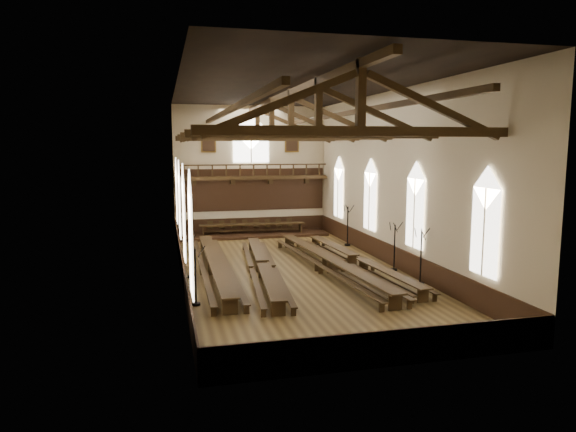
{
  "coord_description": "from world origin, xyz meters",
  "views": [
    {
      "loc": [
        -6.79,
        -27.12,
        6.9
      ],
      "look_at": [
        0.2,
        1.5,
        2.85
      ],
      "focal_mm": 32.0,
      "sensor_mm": 36.0,
      "label": 1
    }
  ],
  "objects_px": {
    "candelabrum_left_near": "(196,287)",
    "dais": "(253,235)",
    "refectory_row_c": "(330,261)",
    "candelabrum_left_far": "(185,241)",
    "high_table": "(253,225)",
    "candelabrum_left_mid": "(190,264)",
    "refectory_row_b": "(263,265)",
    "candelabrum_right_mid": "(394,256)",
    "candelabrum_right_far": "(348,233)",
    "candelabrum_right_near": "(420,268)",
    "refectory_row_d": "(357,260)",
    "refectory_row_a": "(215,263)"
  },
  "relations": [
    {
      "from": "candelabrum_right_mid",
      "to": "candelabrum_right_far",
      "type": "relative_size",
      "value": 0.94
    },
    {
      "from": "high_table",
      "to": "dais",
      "type": "bearing_deg",
      "value": -88.21
    },
    {
      "from": "dais",
      "to": "candelabrum_left_mid",
      "type": "distance_m",
      "value": 12.85
    },
    {
      "from": "candelabrum_left_mid",
      "to": "refectory_row_b",
      "type": "bearing_deg",
      "value": -5.66
    },
    {
      "from": "dais",
      "to": "high_table",
      "type": "relative_size",
      "value": 1.4
    },
    {
      "from": "refectory_row_a",
      "to": "dais",
      "type": "relative_size",
      "value": 1.31
    },
    {
      "from": "refectory_row_d",
      "to": "candelabrum_right_mid",
      "type": "height_order",
      "value": "candelabrum_right_mid"
    },
    {
      "from": "refectory_row_b",
      "to": "refectory_row_d",
      "type": "height_order",
      "value": "refectory_row_b"
    },
    {
      "from": "refectory_row_c",
      "to": "candelabrum_right_near",
      "type": "relative_size",
      "value": 5.2
    },
    {
      "from": "candelabrum_left_mid",
      "to": "candelabrum_right_mid",
      "type": "distance_m",
      "value": 11.16
    },
    {
      "from": "refectory_row_c",
      "to": "high_table",
      "type": "bearing_deg",
      "value": 100.2
    },
    {
      "from": "high_table",
      "to": "candelabrum_right_near",
      "type": "xyz_separation_m",
      "value": [
        5.75,
        -15.85,
        0.04
      ]
    },
    {
      "from": "refectory_row_b",
      "to": "dais",
      "type": "relative_size",
      "value": 1.27
    },
    {
      "from": "refectory_row_d",
      "to": "candelabrum_left_far",
      "type": "distance_m",
      "value": 11.57
    },
    {
      "from": "high_table",
      "to": "candelabrum_right_far",
      "type": "xyz_separation_m",
      "value": [
        5.75,
        -5.42,
        0.04
      ]
    },
    {
      "from": "refectory_row_b",
      "to": "candelabrum_right_far",
      "type": "height_order",
      "value": "candelabrum_right_far"
    },
    {
      "from": "candelabrum_right_mid",
      "to": "refectory_row_d",
      "type": "bearing_deg",
      "value": 152.59
    },
    {
      "from": "candelabrum_left_near",
      "to": "dais",
      "type": "bearing_deg",
      "value": 72.09
    },
    {
      "from": "refectory_row_d",
      "to": "candelabrum_left_mid",
      "type": "bearing_deg",
      "value": 178.44
    },
    {
      "from": "refectory_row_b",
      "to": "candelabrum_right_near",
      "type": "bearing_deg",
      "value": -27.71
    },
    {
      "from": "high_table",
      "to": "candelabrum_right_mid",
      "type": "xyz_separation_m",
      "value": [
        5.75,
        -12.85,
        -0.01
      ]
    },
    {
      "from": "refectory_row_a",
      "to": "refectory_row_d",
      "type": "xyz_separation_m",
      "value": [
        7.95,
        -0.83,
        -0.08
      ]
    },
    {
      "from": "refectory_row_a",
      "to": "candelabrum_right_far",
      "type": "distance_m",
      "value": 11.29
    },
    {
      "from": "candelabrum_left_far",
      "to": "candelabrum_right_far",
      "type": "distance_m",
      "value": 11.11
    },
    {
      "from": "high_table",
      "to": "candelabrum_right_mid",
      "type": "relative_size",
      "value": 2.99
    },
    {
      "from": "refectory_row_b",
      "to": "dais",
      "type": "xyz_separation_m",
      "value": [
        1.49,
        12.04,
        -0.44
      ]
    },
    {
      "from": "candelabrum_left_far",
      "to": "refectory_row_d",
      "type": "bearing_deg",
      "value": -36.49
    },
    {
      "from": "refectory_row_c",
      "to": "candelabrum_left_far",
      "type": "bearing_deg",
      "value": 136.49
    },
    {
      "from": "candelabrum_right_mid",
      "to": "dais",
      "type": "bearing_deg",
      "value": 114.1
    },
    {
      "from": "refectory_row_b",
      "to": "refectory_row_d",
      "type": "xyz_separation_m",
      "value": [
        5.44,
        0.13,
        -0.03
      ]
    },
    {
      "from": "candelabrum_left_near",
      "to": "candelabrum_right_mid",
      "type": "relative_size",
      "value": 0.96
    },
    {
      "from": "refectory_row_a",
      "to": "refectory_row_c",
      "type": "xyz_separation_m",
      "value": [
        6.2,
        -1.11,
        -0.01
      ]
    },
    {
      "from": "refectory_row_c",
      "to": "candelabrum_right_mid",
      "type": "distance_m",
      "value": 3.62
    },
    {
      "from": "refectory_row_b",
      "to": "refectory_row_c",
      "type": "height_order",
      "value": "refectory_row_c"
    },
    {
      "from": "refectory_row_a",
      "to": "candelabrum_left_mid",
      "type": "bearing_deg",
      "value": -156.89
    },
    {
      "from": "refectory_row_b",
      "to": "candelabrum_left_mid",
      "type": "height_order",
      "value": "candelabrum_left_mid"
    },
    {
      "from": "high_table",
      "to": "candelabrum_left_mid",
      "type": "xyz_separation_m",
      "value": [
        -5.35,
        -11.66,
        -0.14
      ]
    },
    {
      "from": "refectory_row_d",
      "to": "dais",
      "type": "height_order",
      "value": "refectory_row_d"
    },
    {
      "from": "dais",
      "to": "candelabrum_left_near",
      "type": "xyz_separation_m",
      "value": [
        -5.35,
        -16.56,
        0.7
      ]
    },
    {
      "from": "dais",
      "to": "candelabrum_right_far",
      "type": "height_order",
      "value": "candelabrum_right_far"
    },
    {
      "from": "refectory_row_d",
      "to": "high_table",
      "type": "bearing_deg",
      "value": 108.32
    },
    {
      "from": "candelabrum_right_near",
      "to": "candelabrum_left_mid",
      "type": "bearing_deg",
      "value": 159.35
    },
    {
      "from": "candelabrum_left_mid",
      "to": "candelabrum_left_far",
      "type": "xyz_separation_m",
      "value": [
        0.0,
        6.63,
        0.03
      ]
    },
    {
      "from": "refectory_row_b",
      "to": "dais",
      "type": "height_order",
      "value": "refectory_row_b"
    },
    {
      "from": "refectory_row_c",
      "to": "high_table",
      "type": "distance_m",
      "value": 12.4
    },
    {
      "from": "refectory_row_d",
      "to": "candelabrum_right_mid",
      "type": "relative_size",
      "value": 5.14
    },
    {
      "from": "dais",
      "to": "candelabrum_left_mid",
      "type": "bearing_deg",
      "value": -114.65
    },
    {
      "from": "refectory_row_a",
      "to": "candelabrum_right_near",
      "type": "height_order",
      "value": "candelabrum_right_near"
    },
    {
      "from": "refectory_row_b",
      "to": "refectory_row_c",
      "type": "bearing_deg",
      "value": -2.43
    },
    {
      "from": "candelabrum_right_mid",
      "to": "candelabrum_right_near",
      "type": "bearing_deg",
      "value": -90.0
    }
  ]
}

